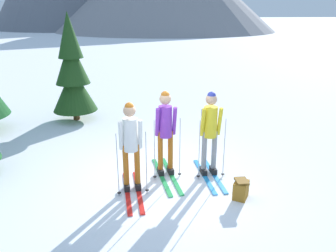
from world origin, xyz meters
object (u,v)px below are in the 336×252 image
(skier_in_white, at_px, (131,143))
(skier_in_yellow, at_px, (210,128))
(pine_tree_far, at_px, (72,73))
(skier_in_purple, at_px, (165,128))
(backpack_on_snow_front, at_px, (241,189))

(skier_in_white, xyz_separation_m, skier_in_yellow, (1.64, 0.54, 0.06))
(skier_in_white, distance_m, pine_tree_far, 5.10)
(skier_in_yellow, bearing_deg, pine_tree_far, 129.90)
(skier_in_white, xyz_separation_m, pine_tree_far, (-1.85, 4.72, 0.55))
(skier_in_yellow, bearing_deg, skier_in_white, -161.79)
(skier_in_white, height_order, skier_in_purple, skier_in_purple)
(skier_in_yellow, relative_size, pine_tree_far, 0.54)
(skier_in_yellow, height_order, pine_tree_far, pine_tree_far)
(skier_in_purple, distance_m, pine_tree_far, 4.86)
(pine_tree_far, bearing_deg, skier_in_purple, -58.00)
(pine_tree_far, relative_size, backpack_on_snow_front, 8.51)
(skier_in_white, height_order, skier_in_yellow, skier_in_yellow)
(skier_in_purple, bearing_deg, pine_tree_far, 122.00)
(skier_in_purple, xyz_separation_m, backpack_on_snow_front, (1.34, -1.12, -0.87))
(skier_in_yellow, distance_m, backpack_on_snow_front, 1.41)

